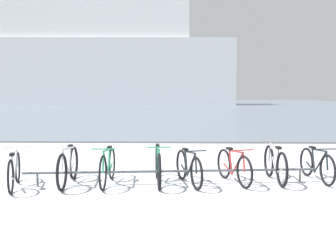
{
  "coord_description": "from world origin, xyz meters",
  "views": [
    {
      "loc": [
        -0.9,
        -4.69,
        1.88
      ],
      "look_at": [
        -1.18,
        6.5,
        0.94
      ],
      "focal_mm": 40.99,
      "sensor_mm": 36.0,
      "label": 1
    }
  ],
  "objects_px": {
    "bicycle_0": "(14,170)",
    "ferry_ship": "(83,56)",
    "bicycle_5": "(234,167)",
    "bicycle_1": "(68,167)",
    "bicycle_2": "(108,167)",
    "bicycle_4": "(189,168)",
    "bicycle_3": "(158,166)",
    "bicycle_6": "(275,164)",
    "bicycle_7": "(317,165)"
  },
  "relations": [
    {
      "from": "bicycle_0",
      "to": "ferry_ship",
      "type": "bearing_deg",
      "value": 102.55
    },
    {
      "from": "bicycle_5",
      "to": "bicycle_1",
      "type": "bearing_deg",
      "value": -175.94
    },
    {
      "from": "bicycle_1",
      "to": "ferry_ship",
      "type": "distance_m",
      "value": 60.97
    },
    {
      "from": "bicycle_2",
      "to": "bicycle_4",
      "type": "xyz_separation_m",
      "value": [
        1.68,
        0.03,
        -0.02
      ]
    },
    {
      "from": "bicycle_4",
      "to": "bicycle_1",
      "type": "bearing_deg",
      "value": -178.22
    },
    {
      "from": "bicycle_3",
      "to": "bicycle_6",
      "type": "bearing_deg",
      "value": 6.7
    },
    {
      "from": "bicycle_0",
      "to": "bicycle_3",
      "type": "relative_size",
      "value": 0.9
    },
    {
      "from": "bicycle_0",
      "to": "bicycle_3",
      "type": "height_order",
      "value": "bicycle_3"
    },
    {
      "from": "bicycle_5",
      "to": "bicycle_0",
      "type": "bearing_deg",
      "value": -173.11
    },
    {
      "from": "bicycle_3",
      "to": "bicycle_4",
      "type": "xyz_separation_m",
      "value": [
        0.63,
        -0.04,
        -0.03
      ]
    },
    {
      "from": "bicycle_4",
      "to": "bicycle_5",
      "type": "xyz_separation_m",
      "value": [
        0.95,
        0.17,
        -0.0
      ]
    },
    {
      "from": "bicycle_6",
      "to": "bicycle_7",
      "type": "height_order",
      "value": "bicycle_6"
    },
    {
      "from": "bicycle_1",
      "to": "bicycle_2",
      "type": "bearing_deg",
      "value": 3.56
    },
    {
      "from": "bicycle_6",
      "to": "ferry_ship",
      "type": "xyz_separation_m",
      "value": [
        -18.48,
        58.35,
        7.99
      ]
    },
    {
      "from": "bicycle_2",
      "to": "ferry_ship",
      "type": "relative_size",
      "value": 0.03
    },
    {
      "from": "bicycle_0",
      "to": "ferry_ship",
      "type": "height_order",
      "value": "ferry_ship"
    },
    {
      "from": "bicycle_5",
      "to": "bicycle_7",
      "type": "distance_m",
      "value": 1.84
    },
    {
      "from": "bicycle_6",
      "to": "ferry_ship",
      "type": "bearing_deg",
      "value": 107.58
    },
    {
      "from": "bicycle_1",
      "to": "bicycle_0",
      "type": "bearing_deg",
      "value": -163.67
    },
    {
      "from": "bicycle_0",
      "to": "bicycle_7",
      "type": "distance_m",
      "value": 6.31
    },
    {
      "from": "bicycle_2",
      "to": "bicycle_5",
      "type": "bearing_deg",
      "value": 4.22
    },
    {
      "from": "bicycle_7",
      "to": "ferry_ship",
      "type": "xyz_separation_m",
      "value": [
        -19.4,
        58.25,
        8.02
      ]
    },
    {
      "from": "bicycle_4",
      "to": "ferry_ship",
      "type": "height_order",
      "value": "ferry_ship"
    },
    {
      "from": "bicycle_2",
      "to": "bicycle_4",
      "type": "bearing_deg",
      "value": 0.92
    },
    {
      "from": "bicycle_2",
      "to": "bicycle_7",
      "type": "xyz_separation_m",
      "value": [
        4.45,
        0.46,
        -0.03
      ]
    },
    {
      "from": "bicycle_0",
      "to": "bicycle_2",
      "type": "height_order",
      "value": "bicycle_2"
    },
    {
      "from": "bicycle_4",
      "to": "bicycle_6",
      "type": "relative_size",
      "value": 0.91
    },
    {
      "from": "bicycle_3",
      "to": "bicycle_5",
      "type": "xyz_separation_m",
      "value": [
        1.59,
        0.13,
        -0.03
      ]
    },
    {
      "from": "bicycle_5",
      "to": "bicycle_6",
      "type": "height_order",
      "value": "bicycle_6"
    },
    {
      "from": "bicycle_1",
      "to": "bicycle_4",
      "type": "height_order",
      "value": "bicycle_1"
    },
    {
      "from": "bicycle_7",
      "to": "bicycle_4",
      "type": "bearing_deg",
      "value": -171.12
    },
    {
      "from": "bicycle_1",
      "to": "bicycle_5",
      "type": "relative_size",
      "value": 1.12
    },
    {
      "from": "bicycle_2",
      "to": "ferry_ship",
      "type": "height_order",
      "value": "ferry_ship"
    },
    {
      "from": "bicycle_4",
      "to": "bicycle_5",
      "type": "height_order",
      "value": "bicycle_4"
    },
    {
      "from": "bicycle_0",
      "to": "bicycle_5",
      "type": "relative_size",
      "value": 1.03
    },
    {
      "from": "bicycle_2",
      "to": "bicycle_6",
      "type": "xyz_separation_m",
      "value": [
        3.53,
        0.36,
        0.01
      ]
    },
    {
      "from": "bicycle_2",
      "to": "bicycle_7",
      "type": "relative_size",
      "value": 1.05
    },
    {
      "from": "bicycle_2",
      "to": "bicycle_6",
      "type": "relative_size",
      "value": 1.0
    },
    {
      "from": "bicycle_3",
      "to": "bicycle_4",
      "type": "distance_m",
      "value": 0.64
    },
    {
      "from": "bicycle_0",
      "to": "ferry_ship",
      "type": "distance_m",
      "value": 61.03
    },
    {
      "from": "bicycle_1",
      "to": "bicycle_6",
      "type": "height_order",
      "value": "bicycle_1"
    },
    {
      "from": "bicycle_4",
      "to": "ferry_ship",
      "type": "bearing_deg",
      "value": 105.82
    },
    {
      "from": "bicycle_3",
      "to": "bicycle_4",
      "type": "height_order",
      "value": "bicycle_3"
    },
    {
      "from": "bicycle_1",
      "to": "ferry_ship",
      "type": "relative_size",
      "value": 0.03
    },
    {
      "from": "bicycle_4",
      "to": "ferry_ship",
      "type": "xyz_separation_m",
      "value": [
        -16.63,
        58.69,
        8.02
      ]
    },
    {
      "from": "ferry_ship",
      "to": "bicycle_5",
      "type": "bearing_deg",
      "value": -73.28
    },
    {
      "from": "bicycle_1",
      "to": "bicycle_2",
      "type": "distance_m",
      "value": 0.81
    },
    {
      "from": "bicycle_2",
      "to": "bicycle_3",
      "type": "height_order",
      "value": "bicycle_3"
    },
    {
      "from": "bicycle_1",
      "to": "bicycle_5",
      "type": "height_order",
      "value": "bicycle_1"
    },
    {
      "from": "bicycle_4",
      "to": "bicycle_7",
      "type": "xyz_separation_m",
      "value": [
        2.78,
        0.43,
        -0.0
      ]
    }
  ]
}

